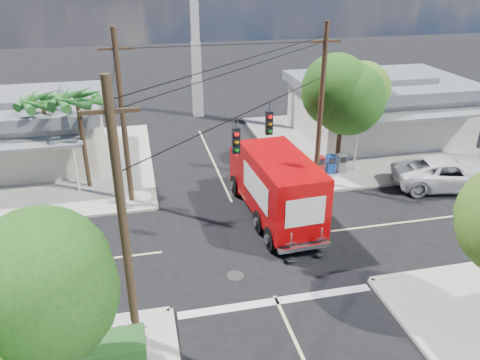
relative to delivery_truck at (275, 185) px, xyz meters
name	(u,v)px	position (x,y,z in m)	size (l,w,h in m)	color
ground	(250,241)	(-1.73, -1.94, -1.76)	(120.00, 120.00, 0.00)	black
sidewalk_ne	(361,142)	(9.15, 8.94, -1.69)	(14.12, 14.12, 0.14)	#A39E93
sidewalk_nw	(37,169)	(-12.61, 8.94, -1.69)	(14.12, 14.12, 0.14)	#A39E93
road_markings	(258,259)	(-1.73, -3.41, -1.76)	(32.00, 32.00, 0.01)	beige
building_ne	(379,106)	(10.77, 10.03, 0.56)	(11.80, 10.20, 4.50)	beige
building_nw	(15,129)	(-13.73, 10.52, 0.46)	(10.80, 10.20, 4.30)	beige
radio_tower	(196,47)	(-1.23, 18.06, 3.88)	(0.80, 0.80, 17.00)	silver
tree_sw_front	(50,286)	(-8.72, -9.48, 2.57)	(3.88, 3.78, 6.03)	#422D1C
tree_ne_front	(344,94)	(5.48, 4.82, 3.00)	(4.21, 4.14, 6.66)	#422D1C
tree_ne_back	(367,92)	(8.08, 7.02, 2.42)	(3.77, 3.66, 5.82)	#422D1C
palm_nw_front	(77,101)	(-9.23, 5.56, 3.28)	(3.01, 3.08, 5.59)	#422D1C
palm_nw_back	(42,103)	(-11.23, 7.06, 2.91)	(3.01, 3.08, 5.19)	#422D1C
utility_poles	(207,136)	(-3.32, -0.34, 2.91)	(12.00, 10.68, 9.00)	#473321
picket_fence	(51,346)	(-9.53, -7.54, -1.08)	(5.94, 0.06, 1.00)	silver
vending_boxes	(330,164)	(4.77, 4.26, -1.07)	(1.90, 0.50, 1.10)	#AD1913
delivery_truck	(275,185)	(0.00, 0.00, 0.00)	(3.02, 8.16, 3.47)	black
parked_car	(448,174)	(10.55, 1.15, -0.92)	(2.79, 6.05, 1.68)	silver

